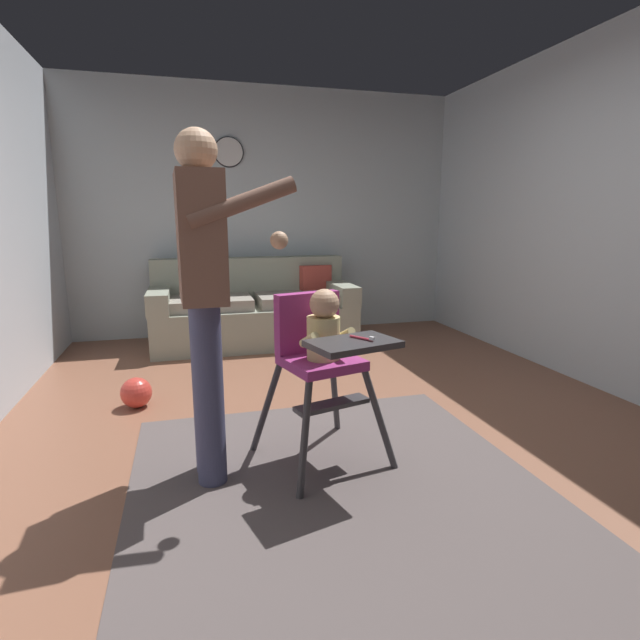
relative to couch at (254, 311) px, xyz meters
name	(u,v)px	position (x,y,z in m)	size (l,w,h in m)	color
ground	(351,445)	(0.24, -2.40, -0.38)	(5.77, 7.38, 0.10)	brown
wall_far	(267,213)	(0.24, 0.52, 0.99)	(4.97, 0.06, 2.64)	silver
wall_right	(623,211)	(2.36, -2.10, 0.99)	(0.06, 6.38, 2.64)	silver
area_rug	(344,495)	(0.01, -2.99, -0.33)	(1.96, 2.24, 0.01)	#584D4C
couch	(254,311)	(0.00, 0.00, 0.00)	(2.02, 0.86, 0.86)	gray
high_chair	(322,345)	(0.01, -2.61, 0.31)	(0.73, 0.82, 0.93)	#373538
adult_standing	(204,290)	(-0.57, -2.63, 0.61)	(0.52, 0.49, 1.66)	#3F4262
toy_ball	(136,393)	(-1.02, -1.57, -0.23)	(0.21, 0.21, 0.21)	#D13D33
wall_clock	(229,152)	(-0.16, 0.48, 1.61)	(0.31, 0.04, 0.31)	white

